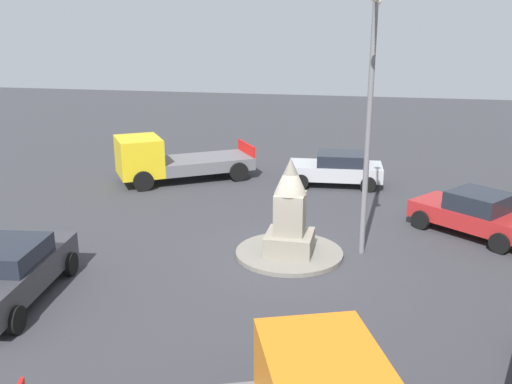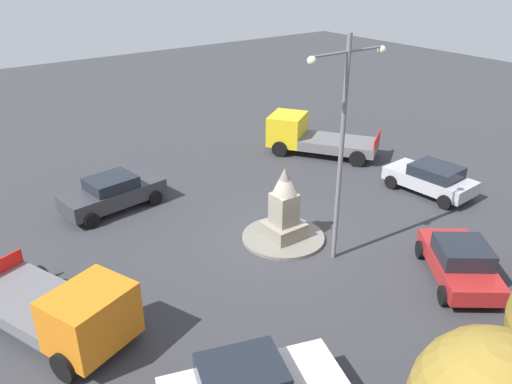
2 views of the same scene
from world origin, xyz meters
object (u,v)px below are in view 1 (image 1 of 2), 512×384
Objects in this scene: car_red_near_island at (475,213)px; car_silver_waiting at (337,168)px; truck_yellow_parked_right at (169,160)px; monument at (290,212)px; streetlamp at (370,94)px; car_dark_grey_far_side at (10,271)px.

car_red_near_island reaches higher than car_silver_waiting.
truck_yellow_parked_right is (-4.12, -12.04, 0.22)m from car_red_near_island.
streetlamp is at bearing 107.02° from monument.
truck_yellow_parked_right is at bearing -127.25° from streetlamp.
monument is 8.10m from car_silver_waiting.
streetlamp is at bearing 52.75° from truck_yellow_parked_right.
car_silver_waiting is at bearing -169.92° from streetlamp.
truck_yellow_parked_right is at bearing -108.88° from car_red_near_island.
car_red_near_island is 1.03× the size of car_silver_waiting.
car_silver_waiting is at bearing -136.10° from car_red_near_island.
monument is 0.70× the size of car_silver_waiting.
car_dark_grey_far_side is at bearing -58.83° from car_red_near_island.
streetlamp reaches higher than car_red_near_island.
car_dark_grey_far_side is at bearing 0.43° from truck_yellow_parked_right.
car_silver_waiting is (-7.39, -1.31, -4.01)m from streetlamp.
truck_yellow_parked_right reaches higher than car_silver_waiting.
car_dark_grey_far_side reaches higher than car_silver_waiting.
car_silver_waiting is (-8.03, 0.79, -0.61)m from monument.
streetlamp is 1.95× the size of car_silver_waiting.
monument is 0.68× the size of car_red_near_island.
car_red_near_island is at bearing 43.90° from car_silver_waiting.
car_silver_waiting is 0.67× the size of truck_yellow_parked_right.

